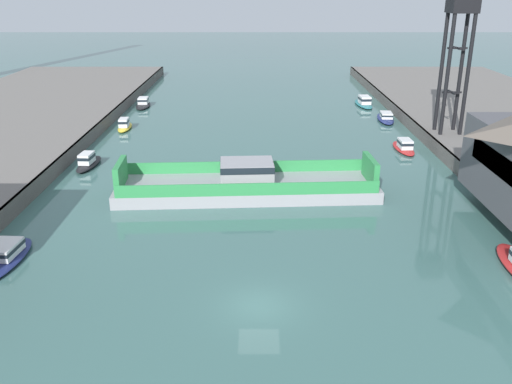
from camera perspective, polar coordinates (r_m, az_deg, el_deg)
The scene contains 10 objects.
ground_plane at distance 33.23m, azimuth 0.11°, elevation -11.79°, with size 400.00×400.00×0.00m, color #3D6660.
chain_ferry at distance 49.45m, azimuth -1.18°, elevation 0.80°, with size 23.73×7.58×3.30m.
moored_boat_near_left at distance 65.37m, azimuth 14.94°, elevation 4.67°, with size 2.05×6.14×1.38m.
moored_boat_near_right at distance 88.22m, azimuth -11.91°, elevation 9.00°, with size 2.28×6.09×1.43m.
moored_boat_mid_left at distance 79.44m, azimuth 13.11°, elevation 7.59°, with size 2.66×7.23×1.27m.
moored_boat_mid_right at distance 59.80m, azimuth -17.33°, elevation 3.01°, with size 2.06×5.88×1.59m.
moored_boat_far_left at distance 41.48m, azimuth -25.10°, elevation -6.16°, with size 2.98×7.50×1.26m.
moored_boat_far_right at distance 88.79m, azimuth 10.94°, elevation 9.20°, with size 2.60×7.47×1.61m.
moored_boat_upstream_a at distance 74.68m, azimuth -13.78°, elevation 6.78°, with size 1.82×5.43×1.50m.
crane_tower at distance 67.10m, azimuth 20.23°, elevation 15.86°, with size 2.93×2.93×15.85m.
Camera 1 is at (-0.18, -28.00, 17.89)m, focal length 38.41 mm.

